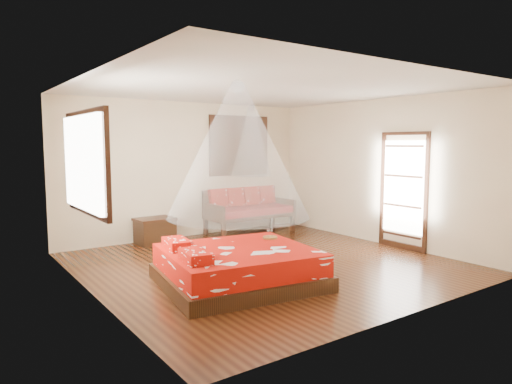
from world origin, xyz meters
TOP-DOWN VIEW (x-y plane):
  - room at (0.00, 0.00)m, footprint 5.54×5.54m
  - bed at (-0.99, -0.67)m, footprint 2.30×2.14m
  - daybed at (1.28, 2.39)m, footprint 1.93×0.86m
  - storage_chest at (-0.87, 2.45)m, footprint 0.76×0.57m
  - shutter_panel at (1.28, 2.72)m, footprint 1.52×0.06m
  - window_left at (-2.71, 0.20)m, footprint 0.10×1.74m
  - glazed_door at (2.72, -0.60)m, footprint 0.08×1.02m
  - wine_tray at (-0.19, -0.37)m, footprint 0.22×0.22m
  - mosquito_net_main at (-0.97, -0.67)m, footprint 1.94×1.94m
  - mosquito_net_daybed at (1.28, 2.25)m, footprint 0.87×0.87m

SIDE VIEW (x-z plane):
  - bed at x=-0.99m, z-range -0.07..0.57m
  - storage_chest at x=-0.87m, z-range 0.00..0.51m
  - daybed at x=1.28m, z-range 0.04..1.01m
  - wine_tray at x=-0.19m, z-range 0.46..0.64m
  - glazed_door at x=2.72m, z-range -0.01..2.15m
  - room at x=0.00m, z-range -0.02..2.82m
  - window_left at x=-2.71m, z-range 1.03..2.37m
  - mosquito_net_main at x=-0.97m, z-range 0.95..2.75m
  - shutter_panel at x=1.28m, z-range 1.24..2.56m
  - mosquito_net_daybed at x=1.28m, z-range 1.25..2.75m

